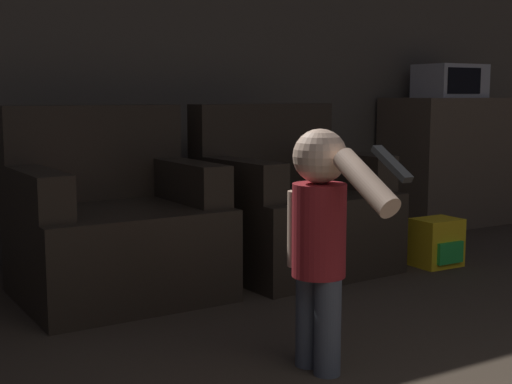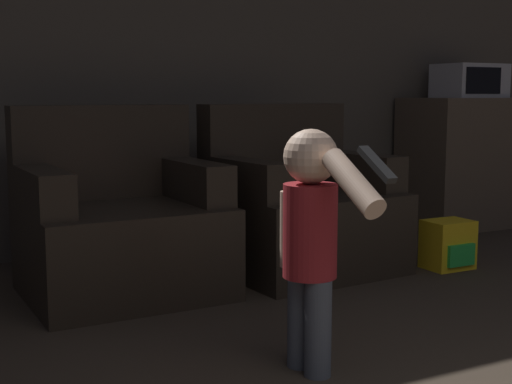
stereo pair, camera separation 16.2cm
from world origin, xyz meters
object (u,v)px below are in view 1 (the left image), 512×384
object	(u,v)px
armchair_left	(114,229)
person_toddler	(321,230)
microwave	(450,81)
armchair_right	(291,211)
toy_backpack	(437,243)

from	to	relation	value
armchair_left	person_toddler	world-z (taller)	armchair_left
armchair_left	microwave	world-z (taller)	microwave
person_toddler	microwave	distance (m)	3.22
armchair_left	microwave	distance (m)	2.98
armchair_right	microwave	world-z (taller)	microwave
person_toddler	toy_backpack	size ratio (longest dim) A/B	3.14
person_toddler	armchair_left	bearing A→B (deg)	7.70
armchair_right	person_toddler	xyz separation A→B (m)	(-0.75, -1.32, 0.18)
armchair_left	person_toddler	distance (m)	1.36
armchair_left	toy_backpack	xyz separation A→B (m)	(1.78, -0.39, -0.19)
armchair_left	toy_backpack	distance (m)	1.83
toy_backpack	microwave	world-z (taller)	microwave
toy_backpack	armchair_right	bearing A→B (deg)	152.54
armchair_right	toy_backpack	bearing A→B (deg)	-32.08
person_toddler	armchair_right	bearing A→B (deg)	-34.07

